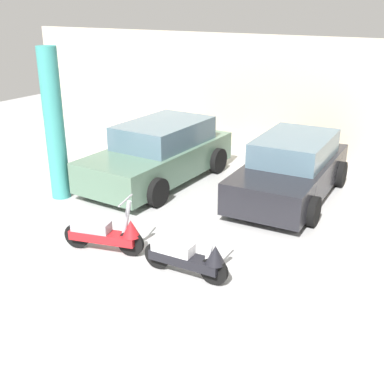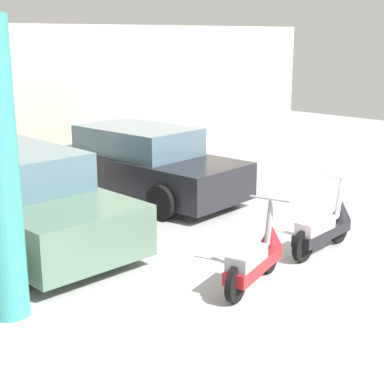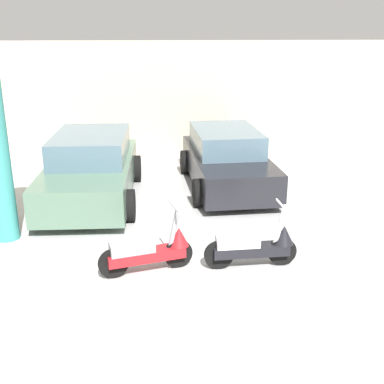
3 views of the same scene
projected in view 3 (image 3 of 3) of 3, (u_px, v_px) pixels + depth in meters
name	position (u px, v px, depth m)	size (l,w,h in m)	color
ground_plane	(211.00, 297.00, 6.92)	(28.00, 28.00, 0.00)	#B2B2B2
wall_back	(181.00, 100.00, 13.88)	(19.60, 0.12, 3.31)	beige
scooter_front_left	(150.00, 250.00, 7.52)	(1.48, 0.69, 1.06)	black
scooter_front_right	(255.00, 245.00, 7.68)	(1.51, 0.54, 1.05)	black
car_rear_left	(91.00, 169.00, 10.66)	(2.11, 4.27, 1.44)	#51705B
car_rear_center	(227.00, 160.00, 11.52)	(2.12, 4.11, 1.36)	black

